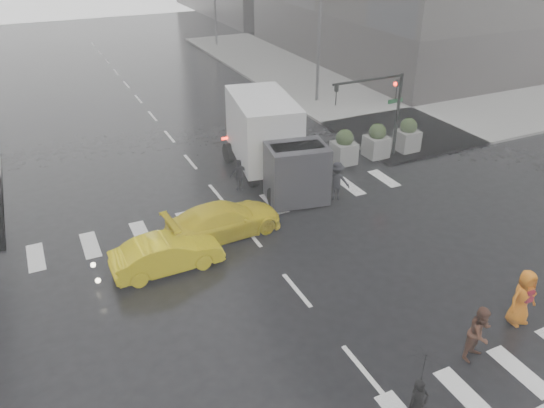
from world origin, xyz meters
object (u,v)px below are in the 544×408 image
pedestrian_orange (523,297)px  taxi_mid (167,254)px  traffic_signal_pole (383,101)px  pedestrian_brown (480,333)px  box_truck (271,140)px

pedestrian_orange → taxi_mid: 11.92m
traffic_signal_pole → pedestrian_brown: bearing=-113.8°
taxi_mid → traffic_signal_pole: bearing=-70.3°
pedestrian_brown → taxi_mid: pedestrian_brown is taller
traffic_signal_pole → taxi_mid: bearing=-158.9°
traffic_signal_pole → pedestrian_orange: traffic_signal_pole is taller
pedestrian_brown → box_truck: bearing=78.2°
traffic_signal_pole → box_truck: traffic_signal_pole is taller
traffic_signal_pole → pedestrian_orange: 13.09m
pedestrian_brown → traffic_signal_pole: bearing=53.2°
pedestrian_brown → taxi_mid: size_ratio=0.45×
traffic_signal_pole → pedestrian_orange: (-3.44, -12.43, -2.25)m
traffic_signal_pole → box_truck: (-6.01, 0.38, -1.19)m
pedestrian_brown → pedestrian_orange: (2.31, 0.58, 0.08)m
traffic_signal_pole → pedestrian_brown: (-5.75, -13.01, -2.32)m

